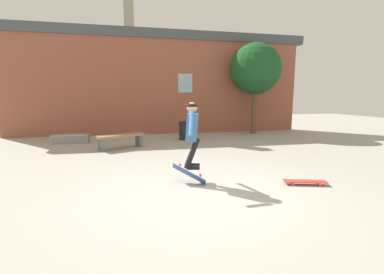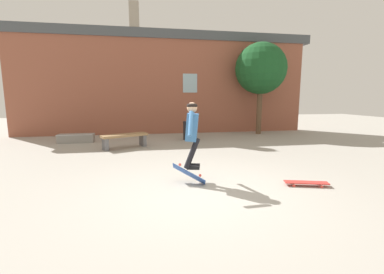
{
  "view_description": "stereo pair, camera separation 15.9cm",
  "coord_description": "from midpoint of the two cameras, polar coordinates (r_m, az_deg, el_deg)",
  "views": [
    {
      "loc": [
        -1.15,
        -4.54,
        1.75
      ],
      "look_at": [
        -0.08,
        0.52,
        0.95
      ],
      "focal_mm": 24.0,
      "sensor_mm": 36.0,
      "label": 1
    },
    {
      "loc": [
        -0.99,
        -4.57,
        1.75
      ],
      "look_at": [
        -0.08,
        0.52,
        0.95
      ],
      "focal_mm": 24.0,
      "sensor_mm": 36.0,
      "label": 2
    }
  ],
  "objects": [
    {
      "name": "building_backdrop",
      "position": [
        12.78,
        -5.48,
        12.3
      ],
      "size": [
        14.8,
        0.52,
        6.05
      ],
      "color": "#93513D",
      "rests_on": "ground_plane"
    },
    {
      "name": "skateboard_flipping",
      "position": [
        5.3,
        0.19,
        -8.16
      ],
      "size": [
        0.65,
        0.52,
        0.44
      ],
      "rotation": [
        0.0,
        0.0,
        -0.54
      ],
      "color": "#2D519E"
    },
    {
      "name": "skater",
      "position": [
        5.21,
        0.89,
        1.63
      ],
      "size": [
        0.39,
        1.18,
        1.36
      ],
      "rotation": [
        0.0,
        0.0,
        -0.24
      ],
      "color": "teal"
    },
    {
      "name": "ground_plane",
      "position": [
        5.0,
        2.97,
        -11.74
      ],
      "size": [
        40.0,
        40.0,
        0.0
      ],
      "primitive_type": "plane",
      "color": "#A39E93"
    },
    {
      "name": "skateboard_resting",
      "position": [
        5.71,
        24.8,
        -9.18
      ],
      "size": [
        0.86,
        0.41,
        0.08
      ],
      "rotation": [
        0.0,
        0.0,
        6.0
      ],
      "color": "red",
      "rests_on": "ground_plane"
    },
    {
      "name": "skate_ledge",
      "position": [
        11.03,
        -23.98,
        -0.25
      ],
      "size": [
        1.34,
        0.46,
        0.33
      ],
      "rotation": [
        0.0,
        0.0,
        0.01
      ],
      "color": "gray",
      "rests_on": "ground_plane"
    },
    {
      "name": "park_bench",
      "position": [
        9.22,
        -14.24,
        -0.22
      ],
      "size": [
        1.64,
        1.09,
        0.49
      ],
      "rotation": [
        0.0,
        0.0,
        0.43
      ],
      "color": "#99754C",
      "rests_on": "ground_plane"
    },
    {
      "name": "trash_bin",
      "position": [
        10.73,
        -0.14,
        1.55
      ],
      "size": [
        0.57,
        0.57,
        0.77
      ],
      "color": "black",
      "rests_on": "ground_plane"
    },
    {
      "name": "tree_right",
      "position": [
        12.91,
        15.38,
        14.38
      ],
      "size": [
        2.4,
        2.4,
        4.3
      ],
      "color": "brown",
      "rests_on": "ground_plane"
    }
  ]
}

